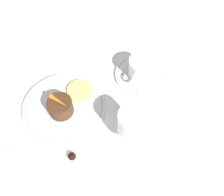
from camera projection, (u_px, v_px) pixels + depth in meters
name	position (u px, v px, depth m)	size (l,w,h in m)	color
ground_plane	(65.00, 114.00, 0.78)	(3.00, 3.00, 0.00)	white
dinner_plate	(64.00, 107.00, 0.79)	(0.25, 0.25, 0.01)	white
saucer	(140.00, 74.00, 0.86)	(0.16, 0.16, 0.01)	white
coffee_cup	(141.00, 67.00, 0.82)	(0.11, 0.08, 0.07)	white
spoon	(132.00, 84.00, 0.83)	(0.06, 0.12, 0.00)	silver
wine_glass	(132.00, 123.00, 0.68)	(0.08, 0.08, 0.12)	silver
fork	(39.00, 162.00, 0.70)	(0.06, 0.20, 0.01)	silver
dessert_cake	(60.00, 107.00, 0.75)	(0.07, 0.07, 0.05)	#4C2D19
carrot_garnish	(58.00, 102.00, 0.72)	(0.02, 0.06, 0.01)	orange
pineapple_slice	(80.00, 90.00, 0.81)	(0.08, 0.08, 0.01)	#EFE075
chocolate_truffle	(72.00, 156.00, 0.70)	(0.02, 0.02, 0.02)	black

